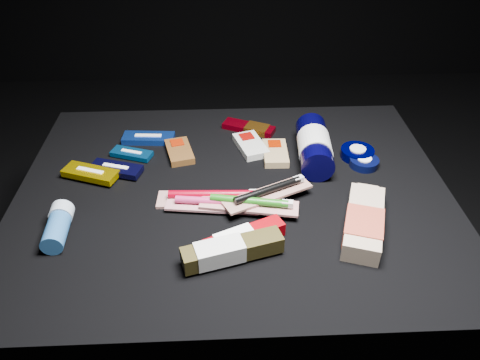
{
  "coord_description": "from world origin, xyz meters",
  "views": [
    {
      "loc": [
        -0.02,
        -0.84,
        1.05
      ],
      "look_at": [
        0.01,
        0.01,
        0.42
      ],
      "focal_mm": 35.0,
      "sensor_mm": 36.0,
      "label": 1
    }
  ],
  "objects_px": {
    "bodywash_bottle": "(364,223)",
    "toothpaste_carton_red": "(241,239)",
    "deodorant_stick": "(58,226)",
    "lotion_bottle": "(314,146)"
  },
  "relations": [
    {
      "from": "toothpaste_carton_red",
      "to": "deodorant_stick",
      "type": "bearing_deg",
      "value": 148.28
    },
    {
      "from": "bodywash_bottle",
      "to": "deodorant_stick",
      "type": "xyz_separation_m",
      "value": [
        -0.61,
        0.02,
        0.0
      ]
    },
    {
      "from": "lotion_bottle",
      "to": "toothpaste_carton_red",
      "type": "xyz_separation_m",
      "value": [
        -0.19,
        -0.29,
        -0.02
      ]
    },
    {
      "from": "bodywash_bottle",
      "to": "deodorant_stick",
      "type": "relative_size",
      "value": 1.9
    },
    {
      "from": "lotion_bottle",
      "to": "toothpaste_carton_red",
      "type": "relative_size",
      "value": 1.52
    },
    {
      "from": "deodorant_stick",
      "to": "toothpaste_carton_red",
      "type": "bearing_deg",
      "value": -10.07
    },
    {
      "from": "lotion_bottle",
      "to": "deodorant_stick",
      "type": "relative_size",
      "value": 2.18
    },
    {
      "from": "bodywash_bottle",
      "to": "toothpaste_carton_red",
      "type": "distance_m",
      "value": 0.25
    },
    {
      "from": "bodywash_bottle",
      "to": "lotion_bottle",
      "type": "bearing_deg",
      "value": 120.27
    },
    {
      "from": "lotion_bottle",
      "to": "toothpaste_carton_red",
      "type": "height_order",
      "value": "lotion_bottle"
    }
  ]
}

